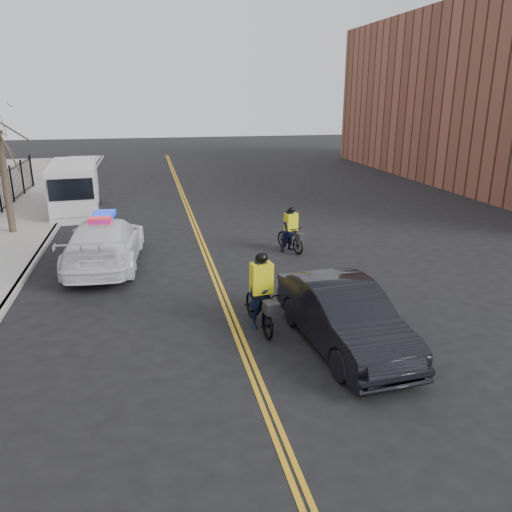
{
  "coord_description": "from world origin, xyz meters",
  "views": [
    {
      "loc": [
        -1.91,
        -11.9,
        5.61
      ],
      "look_at": [
        0.91,
        1.12,
        1.3
      ],
      "focal_mm": 35.0,
      "sensor_mm": 36.0,
      "label": 1
    }
  ],
  "objects_px": {
    "police_cruiser": "(105,242)",
    "cyclist_far": "(291,234)",
    "dark_sedan": "(344,316)",
    "cyclist_near": "(262,302)",
    "cargo_van": "(75,189)"
  },
  "relations": [
    {
      "from": "cyclist_far",
      "to": "dark_sedan",
      "type": "bearing_deg",
      "value": -114.95
    },
    {
      "from": "dark_sedan",
      "to": "cargo_van",
      "type": "relative_size",
      "value": 0.78
    },
    {
      "from": "cyclist_near",
      "to": "cyclist_far",
      "type": "bearing_deg",
      "value": 61.63
    },
    {
      "from": "cyclist_near",
      "to": "cyclist_far",
      "type": "relative_size",
      "value": 1.2
    },
    {
      "from": "cargo_van",
      "to": "cyclist_far",
      "type": "bearing_deg",
      "value": -48.74
    },
    {
      "from": "police_cruiser",
      "to": "dark_sedan",
      "type": "relative_size",
      "value": 1.24
    },
    {
      "from": "dark_sedan",
      "to": "cyclist_far",
      "type": "bearing_deg",
      "value": 78.03
    },
    {
      "from": "dark_sedan",
      "to": "cargo_van",
      "type": "bearing_deg",
      "value": 110.72
    },
    {
      "from": "police_cruiser",
      "to": "cyclist_far",
      "type": "distance_m",
      "value": 6.68
    },
    {
      "from": "dark_sedan",
      "to": "cyclist_near",
      "type": "bearing_deg",
      "value": 134.13
    },
    {
      "from": "police_cruiser",
      "to": "cyclist_near",
      "type": "distance_m",
      "value": 7.18
    },
    {
      "from": "police_cruiser",
      "to": "cargo_van",
      "type": "bearing_deg",
      "value": -72.98
    },
    {
      "from": "cargo_van",
      "to": "cyclist_far",
      "type": "height_order",
      "value": "cargo_van"
    },
    {
      "from": "police_cruiser",
      "to": "cargo_van",
      "type": "xyz_separation_m",
      "value": [
        -1.98,
        8.74,
        0.36
      ]
    },
    {
      "from": "cargo_van",
      "to": "cyclist_near",
      "type": "xyz_separation_m",
      "value": [
        6.14,
        -14.59,
        -0.49
      ]
    }
  ]
}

